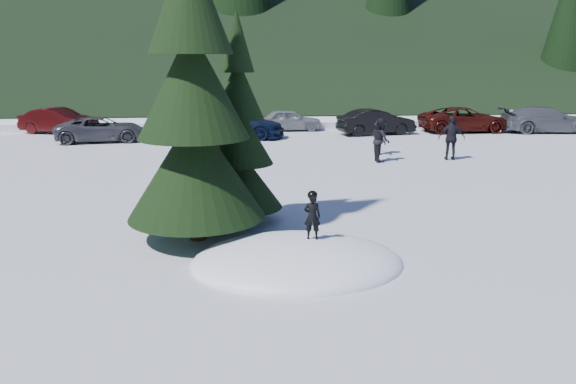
{
  "coord_description": "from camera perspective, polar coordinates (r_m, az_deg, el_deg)",
  "views": [
    {
      "loc": [
        -1.05,
        -11.04,
        4.22
      ],
      "look_at": [
        -0.05,
        1.86,
        1.1
      ],
      "focal_mm": 35.0,
      "sensor_mm": 36.0,
      "label": 1
    }
  ],
  "objects": [
    {
      "name": "ground",
      "position": [
        11.86,
        0.95,
        -7.28
      ],
      "size": [
        200.0,
        200.0,
        0.0
      ],
      "primitive_type": "plane",
      "color": "white",
      "rests_on": "ground"
    },
    {
      "name": "child_skier",
      "position": [
        11.77,
        2.48,
        -2.5
      ],
      "size": [
        0.38,
        0.27,
        0.97
      ],
      "primitive_type": "imported",
      "rotation": [
        0.0,
        0.0,
        3.02
      ],
      "color": "black",
      "rests_on": "snow_mound"
    },
    {
      "name": "car_5",
      "position": [
        31.8,
        8.94,
        7.05
      ],
      "size": [
        4.46,
        2.26,
        1.4
      ],
      "primitive_type": "imported",
      "rotation": [
        0.0,
        0.0,
        1.76
      ],
      "color": "black",
      "rests_on": "ground"
    },
    {
      "name": "snow_mound",
      "position": [
        11.86,
        0.95,
        -7.28
      ],
      "size": [
        4.48,
        3.52,
        0.96
      ],
      "primitive_type": "ellipsoid",
      "color": "white",
      "rests_on": "ground"
    },
    {
      "name": "car_1",
      "position": [
        34.39,
        -22.24,
        6.72
      ],
      "size": [
        4.61,
        2.76,
        1.43
      ],
      "primitive_type": "imported",
      "rotation": [
        0.0,
        0.0,
        1.27
      ],
      "color": "#330909",
      "rests_on": "ground"
    },
    {
      "name": "spruce_short",
      "position": [
        14.4,
        -4.99,
        5.05
      ],
      "size": [
        2.2,
        2.2,
        5.37
      ],
      "color": "black",
      "rests_on": "ground"
    },
    {
      "name": "car_3",
      "position": [
        30.33,
        -5.38,
        6.96
      ],
      "size": [
        5.66,
        3.57,
        1.53
      ],
      "primitive_type": "imported",
      "rotation": [
        0.0,
        0.0,
        1.28
      ],
      "color": "black",
      "rests_on": "ground"
    },
    {
      "name": "adult_2",
      "position": [
        25.22,
        9.32,
        5.52
      ],
      "size": [
        0.76,
        1.09,
        1.54
      ],
      "primitive_type": "imported",
      "rotation": [
        0.0,
        0.0,
        1.77
      ],
      "color": "black",
      "rests_on": "ground"
    },
    {
      "name": "car_4",
      "position": [
        33.07,
        0.14,
        7.33
      ],
      "size": [
        3.78,
        1.67,
        1.26
      ],
      "primitive_type": "imported",
      "rotation": [
        0.0,
        0.0,
        1.62
      ],
      "color": "gray",
      "rests_on": "ground"
    },
    {
      "name": "car_2",
      "position": [
        30.28,
        -18.39,
        6.07
      ],
      "size": [
        4.82,
        2.75,
        1.27
      ],
      "primitive_type": "imported",
      "rotation": [
        0.0,
        0.0,
        1.72
      ],
      "color": "#414247",
      "rests_on": "ground"
    },
    {
      "name": "car_7",
      "position": [
        35.53,
        24.72,
        6.7
      ],
      "size": [
        5.17,
        2.33,
        1.47
      ],
      "primitive_type": "imported",
      "rotation": [
        0.0,
        0.0,
        1.52
      ],
      "color": "#575B60",
      "rests_on": "ground"
    },
    {
      "name": "spruce_tall",
      "position": [
        12.92,
        -9.65,
        9.38
      ],
      "size": [
        3.2,
        3.2,
        8.6
      ],
      "color": "black",
      "rests_on": "ground"
    },
    {
      "name": "car_6",
      "position": [
        34.13,
        17.46,
        7.04
      ],
      "size": [
        5.19,
        2.56,
        1.42
      ],
      "primitive_type": "imported",
      "rotation": [
        0.0,
        0.0,
        1.61
      ],
      "color": "#3C0F0B",
      "rests_on": "ground"
    },
    {
      "name": "adult_0",
      "position": [
        23.47,
        9.4,
        5.24
      ],
      "size": [
        0.68,
        0.88,
        1.8
      ],
      "primitive_type": "imported",
      "rotation": [
        0.0,
        0.0,
        1.58
      ],
      "color": "black",
      "rests_on": "ground"
    },
    {
      "name": "adult_1",
      "position": [
        24.51,
        16.29,
        5.28
      ],
      "size": [
        1.15,
        0.68,
        1.84
      ],
      "primitive_type": "imported",
      "rotation": [
        0.0,
        0.0,
        2.91
      ],
      "color": "black",
      "rests_on": "ground"
    }
  ]
}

